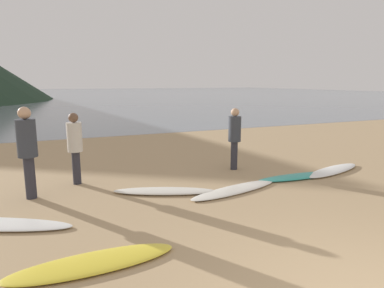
% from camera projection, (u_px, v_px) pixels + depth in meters
% --- Properties ---
extents(ground_plane, '(120.00, 120.00, 0.20)m').
position_uv_depth(ground_plane, '(138.00, 148.00, 12.10)').
color(ground_plane, tan).
rests_on(ground_plane, ground).
extents(ocean_water, '(140.00, 100.00, 0.01)m').
position_uv_depth(ocean_water, '(65.00, 95.00, 59.46)').
color(ocean_water, slate).
rests_on(ocean_water, ground).
extents(surfboard_1, '(2.10, 0.64, 0.07)m').
position_uv_depth(surfboard_1, '(93.00, 263.00, 4.19)').
color(surfboard_1, yellow).
rests_on(surfboard_1, ground).
extents(surfboard_2, '(2.13, 1.27, 0.08)m').
position_uv_depth(surfboard_2, '(165.00, 191.00, 6.93)').
color(surfboard_2, silver).
rests_on(surfboard_2, ground).
extents(surfboard_3, '(2.35, 1.00, 0.06)m').
position_uv_depth(surfboard_3, '(235.00, 190.00, 7.06)').
color(surfboard_3, silver).
rests_on(surfboard_3, ground).
extents(surfboard_4, '(2.22, 0.54, 0.07)m').
position_uv_depth(surfboard_4, '(298.00, 176.00, 8.02)').
color(surfboard_4, teal).
rests_on(surfboard_4, ground).
extents(surfboard_5, '(2.22, 1.07, 0.08)m').
position_uv_depth(surfboard_5, '(333.00, 170.00, 8.55)').
color(surfboard_5, white).
rests_on(surfboard_5, ground).
extents(person_0, '(0.32, 0.32, 1.60)m').
position_uv_depth(person_0, '(235.00, 134.00, 8.64)').
color(person_0, '#2D2D38').
rests_on(person_0, ground).
extents(person_2, '(0.32, 0.32, 1.60)m').
position_uv_depth(person_2, '(75.00, 143.00, 7.39)').
color(person_2, '#2D2D38').
rests_on(person_2, ground).
extents(person_3, '(0.36, 0.36, 1.80)m').
position_uv_depth(person_3, '(27.00, 145.00, 6.44)').
color(person_3, '#2D2D38').
rests_on(person_3, ground).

